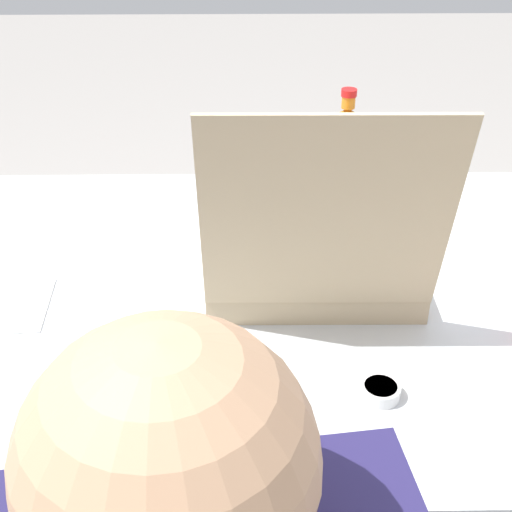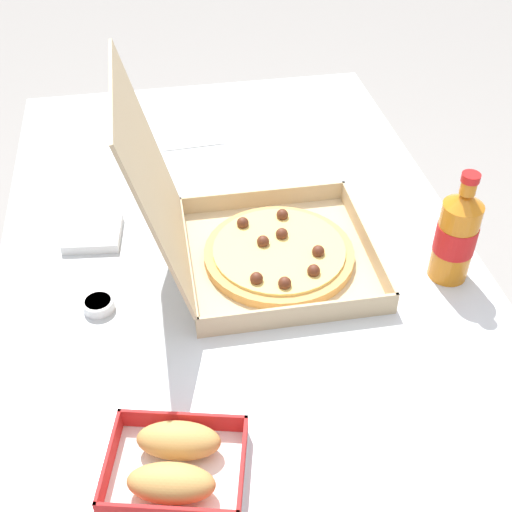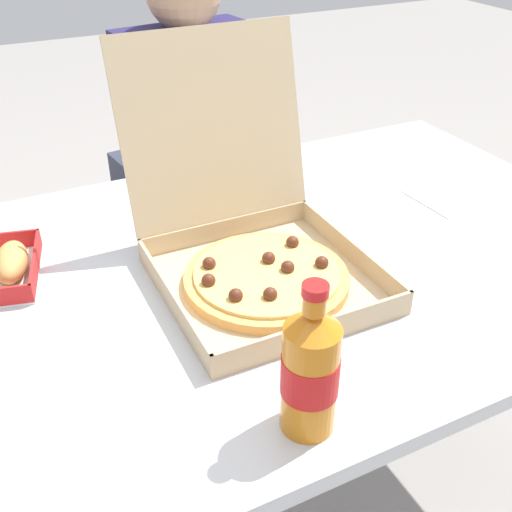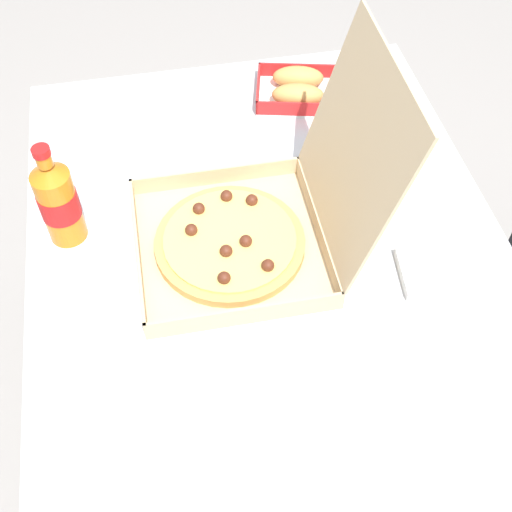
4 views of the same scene
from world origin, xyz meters
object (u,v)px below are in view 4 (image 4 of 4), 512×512
napkin_pile (430,272)px  pizza_box_open (252,226)px  dipping_sauce_cup (388,192)px  bread_side_box (298,88)px  cola_bottle (58,201)px

napkin_pile → pizza_box_open: bearing=-113.9°
pizza_box_open → napkin_pile: size_ratio=4.07×
napkin_pile → dipping_sauce_cup: (-0.21, -0.01, 0.00)m
napkin_pile → dipping_sauce_cup: same height
bread_side_box → cola_bottle: 0.63m
bread_side_box → dipping_sauce_cup: 0.37m
pizza_box_open → bread_side_box: pizza_box_open is taller
cola_bottle → dipping_sauce_cup: (0.02, 0.64, -0.08)m
bread_side_box → cola_bottle: (0.33, -0.54, 0.07)m
bread_side_box → cola_bottle: bearing=-58.7°
bread_side_box → cola_bottle: cola_bottle is taller
pizza_box_open → cola_bottle: 0.36m
bread_side_box → dipping_sauce_cup: bread_side_box is taller
cola_bottle → dipping_sauce_cup: bearing=87.9°
pizza_box_open → dipping_sauce_cup: bearing=103.6°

